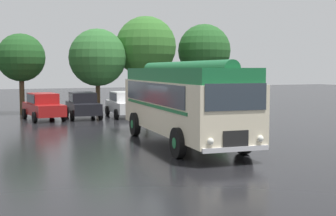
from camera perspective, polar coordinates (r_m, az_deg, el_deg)
name	(u,v)px	position (r m, az deg, el deg)	size (l,w,h in m)	color
ground_plane	(177,146)	(19.41, 1.08, -4.63)	(120.00, 120.00, 0.00)	black
vintage_bus	(182,99)	(19.85, 1.71, 1.09)	(3.40, 10.27, 3.49)	beige
car_near_left	(43,106)	(30.24, -14.95, 0.21)	(2.31, 4.37, 1.66)	maroon
car_mid_left	(83,105)	(30.73, -10.33, 0.36)	(2.15, 4.30, 1.66)	black
car_mid_right	(124,104)	(31.27, -5.33, 0.50)	(2.14, 4.29, 1.66)	silver
tree_left_of_centre	(20,56)	(34.33, -17.58, 6.04)	(3.35, 3.35, 5.64)	#4C3823
tree_centre	(97,57)	(35.79, -8.64, 6.16)	(4.32, 4.32, 6.20)	#4C3823
tree_right_of_centre	(145,46)	(37.17, -2.80, 7.54)	(4.79, 4.79, 7.32)	#4C3823
tree_far_right	(204,51)	(40.04, 4.41, 6.95)	(4.46, 4.46, 6.96)	#4C3823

